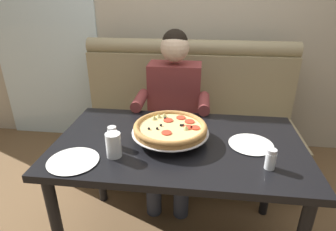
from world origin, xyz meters
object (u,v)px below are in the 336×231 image
Objects in this scene: shaker_parmesan at (270,160)px; drinking_glass at (114,146)px; booth_bench at (186,128)px; patio_chair at (79,73)px; dining_table at (178,155)px; shaker_oregano at (113,138)px; plate_near_left at (251,143)px; diner_main at (173,107)px; plate_near_right at (73,160)px; pizza at (170,128)px.

shaker_parmesan is 0.76m from drinking_glass.
booth_bench reaches higher than patio_chair.
shaker_parmesan is (0.45, -0.20, 0.14)m from dining_table.
booth_bench is at bearing 70.00° from shaker_oregano.
plate_near_left is (-0.05, 0.21, -0.03)m from shaker_parmesan.
plate_near_left is 0.28× the size of patio_chair.
plate_near_left is at bearing -50.55° from diner_main.
diner_main is at bearing 69.78° from shaker_oregano.
plate_near_right is at bearing -163.22° from plate_near_left.
booth_bench is 1.23m from shaker_parmesan.
pizza is at bearing 31.06° from plate_near_right.
drinking_glass reaches higher than pizza.
plate_near_right is at bearing -113.91° from booth_bench.
drinking_glass reaches higher than plate_near_right.
diner_main reaches higher than plate_near_right.
plate_near_left is at bearing 16.78° from plate_near_right.
booth_bench is 0.91m from dining_table.
booth_bench is 7.66× the size of plate_near_left.
plate_near_left is (0.44, -0.00, -0.06)m from pizza.
plate_near_right is (-0.50, -1.13, 0.37)m from booth_bench.
shaker_parmesan is at bearing -55.95° from diner_main.
diner_main is 2.01m from patio_chair.
plate_near_left is 0.74m from drinking_glass.
booth_bench is 1.89m from patio_chair.
booth_bench is at bearing 90.00° from dining_table.
booth_bench is 2.16× the size of patio_chair.
dining_table is 13.37× the size of shaker_parmesan.
plate_near_left is at bearing 7.53° from shaker_oregano.
dining_table is 5.67× the size of plate_near_left.
plate_near_right is 0.21m from drinking_glass.
plate_near_right is 0.30× the size of patio_chair.
booth_bench reaches higher than pizza.
booth_bench is 0.96m from pizza.
shaker_parmesan is 0.12× the size of patio_chair.
drinking_glass is 2.53m from patio_chair.
shaker_oregano is 0.23m from plate_near_right.
plate_near_right is at bearing -158.30° from drinking_glass.
shaker_oregano is at bearing -172.47° from plate_near_left.
drinking_glass is at bearing -106.54° from booth_bench.
plate_near_left is (0.74, 0.10, -0.04)m from shaker_oregano.
booth_bench is at bearing 86.74° from pizza.
shaker_oregano is (-0.80, 0.11, 0.00)m from shaker_parmesan.
shaker_parmesan is 0.81m from shaker_oregano.
shaker_parmesan is (0.50, -0.21, -0.03)m from pizza.
shaker_oregano is 0.75m from plate_near_left.
dining_table is at bearing 27.49° from plate_near_right.
shaker_parmesan is at bearing -24.13° from dining_table.
plate_near_right is at bearing -115.24° from diner_main.
diner_main reaches higher than shaker_oregano.
pizza is at bearing 166.65° from dining_table.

